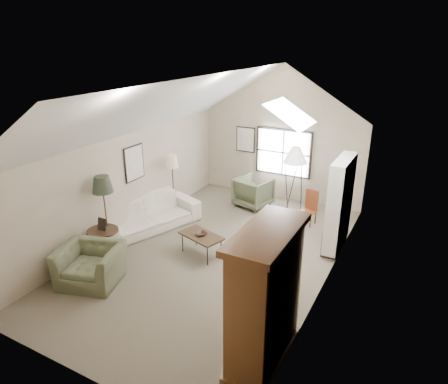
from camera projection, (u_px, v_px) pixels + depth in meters
The scene contains 18 objects.
room_shell at pixel (215, 115), 8.01m from camera, with size 5.01×8.01×4.00m.
window at pixel (283, 153), 11.86m from camera, with size 1.72×0.08×1.42m, color black.
skylight at pixel (291, 112), 8.17m from camera, with size 0.80×1.20×0.52m, color white, non-canonical shape.
wall_art at pixel (190, 151), 10.96m from camera, with size 1.97×3.71×0.88m.
armoire at pixel (265, 298), 5.85m from camera, with size 0.60×1.50×2.20m, color brown.
tv_alcove at pixel (340, 203), 9.04m from camera, with size 0.32×1.30×2.10m, color white.
media_console at pixel (335, 236), 9.36m from camera, with size 0.34×1.18×0.60m, color #382316.
tv_panel at pixel (338, 212), 9.14m from camera, with size 0.05×0.90×0.55m, color black.
sofa at pixel (147, 215), 10.25m from camera, with size 2.73×1.07×0.80m, color beige.
armchair_near at pixel (91, 265), 8.03m from camera, with size 1.19×1.04×0.77m, color #515A3F.
armchair_far at pixel (253, 192), 11.66m from camera, with size 0.92×0.95×0.86m, color #545D41.
coffee_table at pixel (201, 245), 9.07m from camera, with size 0.99×0.55×0.51m, color #3D2B19.
bowl at pixel (201, 234), 8.96m from camera, with size 0.24×0.24×0.06m, color #351C15.
side_table at pixel (104, 244), 8.94m from camera, with size 0.69×0.69×0.69m, color #392317.
side_chair at pixel (309, 208), 10.48m from camera, with size 0.36×0.36×0.93m, color brown.
tripod_lamp at pixel (294, 184), 10.46m from camera, with size 0.61×0.61×2.10m, color silver, non-canonical shape.
dark_lamp at pixel (106, 215), 8.90m from camera, with size 0.46×0.46×1.91m, color #252C1F, non-canonical shape.
tan_lamp at pixel (173, 184), 11.07m from camera, with size 0.34×0.34×1.71m, color tan, non-canonical shape.
Camera 1 is at (3.95, -6.99, 4.68)m, focal length 32.00 mm.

